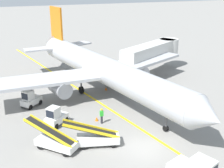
{
  "coord_description": "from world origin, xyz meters",
  "views": [
    {
      "loc": [
        -10.73,
        -19.52,
        14.21
      ],
      "look_at": [
        0.85,
        10.26,
        2.5
      ],
      "focal_mm": 46.14,
      "sensor_mm": 36.0,
      "label": 1
    }
  ],
  "objects_px": {
    "safety_cone_nose_right": "(30,118)",
    "belt_loader_forward_hold": "(97,137)",
    "ground_crew_marshaller": "(102,115)",
    "safety_cone_nose_left": "(97,119)",
    "airliner": "(101,69)",
    "safety_cone_wingtip_left": "(106,89)",
    "baggage_tug_near_wing": "(30,99)",
    "belt_loader_aft_hold": "(55,141)",
    "baggage_tug_by_cargo_door": "(55,117)",
    "jet_bridge": "(155,51)"
  },
  "relations": [
    {
      "from": "airliner",
      "to": "safety_cone_wingtip_left",
      "type": "relative_size",
      "value": 79.64
    },
    {
      "from": "airliner",
      "to": "safety_cone_wingtip_left",
      "type": "bearing_deg",
      "value": 43.41
    },
    {
      "from": "jet_bridge",
      "to": "airliner",
      "type": "bearing_deg",
      "value": -153.59
    },
    {
      "from": "baggage_tug_near_wing",
      "to": "safety_cone_nose_left",
      "type": "distance_m",
      "value": 8.81
    },
    {
      "from": "baggage_tug_near_wing",
      "to": "ground_crew_marshaller",
      "type": "bearing_deg",
      "value": -47.59
    },
    {
      "from": "baggage_tug_near_wing",
      "to": "baggage_tug_by_cargo_door",
      "type": "relative_size",
      "value": 1.0
    },
    {
      "from": "baggage_tug_by_cargo_door",
      "to": "belt_loader_forward_hold",
      "type": "height_order",
      "value": "belt_loader_forward_hold"
    },
    {
      "from": "safety_cone_nose_left",
      "to": "safety_cone_wingtip_left",
      "type": "bearing_deg",
      "value": 63.63
    },
    {
      "from": "safety_cone_nose_left",
      "to": "safety_cone_wingtip_left",
      "type": "distance_m",
      "value": 9.02
    },
    {
      "from": "airliner",
      "to": "baggage_tug_near_wing",
      "type": "height_order",
      "value": "airliner"
    },
    {
      "from": "jet_bridge",
      "to": "baggage_tug_near_wing",
      "type": "relative_size",
      "value": 4.67
    },
    {
      "from": "airliner",
      "to": "jet_bridge",
      "type": "xyz_separation_m",
      "value": [
        10.75,
        5.34,
        0.12
      ]
    },
    {
      "from": "baggage_tug_near_wing",
      "to": "belt_loader_aft_hold",
      "type": "xyz_separation_m",
      "value": [
        1.03,
        -10.08,
        -0.15
      ]
    },
    {
      "from": "safety_cone_wingtip_left",
      "to": "belt_loader_aft_hold",
      "type": "bearing_deg",
      "value": -127.46
    },
    {
      "from": "belt_loader_aft_hold",
      "to": "airliner",
      "type": "bearing_deg",
      "value": 53.42
    },
    {
      "from": "baggage_tug_near_wing",
      "to": "safety_cone_wingtip_left",
      "type": "bearing_deg",
      "value": 9.97
    },
    {
      "from": "jet_bridge",
      "to": "ground_crew_marshaller",
      "type": "relative_size",
      "value": 7.34
    },
    {
      "from": "ground_crew_marshaller",
      "to": "belt_loader_forward_hold",
      "type": "bearing_deg",
      "value": -115.47
    },
    {
      "from": "baggage_tug_by_cargo_door",
      "to": "safety_cone_wingtip_left",
      "type": "relative_size",
      "value": 6.07
    },
    {
      "from": "jet_bridge",
      "to": "ground_crew_marshaller",
      "type": "height_order",
      "value": "jet_bridge"
    },
    {
      "from": "jet_bridge",
      "to": "belt_loader_aft_hold",
      "type": "bearing_deg",
      "value": -139.2
    },
    {
      "from": "belt_loader_aft_hold",
      "to": "safety_cone_nose_right",
      "type": "bearing_deg",
      "value": 102.7
    },
    {
      "from": "baggage_tug_near_wing",
      "to": "safety_cone_wingtip_left",
      "type": "relative_size",
      "value": 6.07
    },
    {
      "from": "ground_crew_marshaller",
      "to": "safety_cone_nose_left",
      "type": "relative_size",
      "value": 3.86
    },
    {
      "from": "airliner",
      "to": "belt_loader_aft_hold",
      "type": "relative_size",
      "value": 7.82
    },
    {
      "from": "jet_bridge",
      "to": "baggage_tug_near_wing",
      "type": "bearing_deg",
      "value": -162.68
    },
    {
      "from": "baggage_tug_near_wing",
      "to": "safety_cone_nose_right",
      "type": "relative_size",
      "value": 6.07
    },
    {
      "from": "jet_bridge",
      "to": "belt_loader_aft_hold",
      "type": "height_order",
      "value": "jet_bridge"
    },
    {
      "from": "belt_loader_forward_hold",
      "to": "ground_crew_marshaller",
      "type": "height_order",
      "value": "belt_loader_forward_hold"
    },
    {
      "from": "belt_loader_forward_hold",
      "to": "ground_crew_marshaller",
      "type": "distance_m",
      "value": 4.17
    },
    {
      "from": "baggage_tug_near_wing",
      "to": "jet_bridge",
      "type": "bearing_deg",
      "value": 17.32
    },
    {
      "from": "baggage_tug_near_wing",
      "to": "safety_cone_nose_left",
      "type": "relative_size",
      "value": 6.07
    },
    {
      "from": "belt_loader_aft_hold",
      "to": "baggage_tug_by_cargo_door",
      "type": "bearing_deg",
      "value": 78.94
    },
    {
      "from": "jet_bridge",
      "to": "safety_cone_nose_left",
      "type": "bearing_deg",
      "value": -137.8
    },
    {
      "from": "belt_loader_aft_hold",
      "to": "ground_crew_marshaller",
      "type": "height_order",
      "value": "belt_loader_aft_hold"
    },
    {
      "from": "airliner",
      "to": "baggage_tug_by_cargo_door",
      "type": "relative_size",
      "value": 13.13
    },
    {
      "from": "belt_loader_forward_hold",
      "to": "belt_loader_aft_hold",
      "type": "distance_m",
      "value": 3.67
    },
    {
      "from": "baggage_tug_by_cargo_door",
      "to": "safety_cone_nose_right",
      "type": "height_order",
      "value": "baggage_tug_by_cargo_door"
    },
    {
      "from": "belt_loader_forward_hold",
      "to": "safety_cone_nose_right",
      "type": "distance_m",
      "value": 8.89
    },
    {
      "from": "ground_crew_marshaller",
      "to": "safety_cone_wingtip_left",
      "type": "height_order",
      "value": "ground_crew_marshaller"
    },
    {
      "from": "jet_bridge",
      "to": "safety_cone_nose_right",
      "type": "distance_m",
      "value": 22.81
    },
    {
      "from": "airliner",
      "to": "baggage_tug_near_wing",
      "type": "xyz_separation_m",
      "value": [
        -9.16,
        -0.87,
        -2.49
      ]
    },
    {
      "from": "airliner",
      "to": "safety_cone_wingtip_left",
      "type": "distance_m",
      "value": 3.46
    },
    {
      "from": "baggage_tug_by_cargo_door",
      "to": "safety_cone_nose_left",
      "type": "relative_size",
      "value": 6.07
    },
    {
      "from": "safety_cone_nose_right",
      "to": "belt_loader_forward_hold",
      "type": "bearing_deg",
      "value": -55.07
    },
    {
      "from": "safety_cone_nose_right",
      "to": "jet_bridge",
      "type": "bearing_deg",
      "value": 25.56
    },
    {
      "from": "baggage_tug_near_wing",
      "to": "safety_cone_nose_right",
      "type": "xyz_separation_m",
      "value": [
        -0.44,
        -3.53,
        -0.71
      ]
    },
    {
      "from": "safety_cone_nose_right",
      "to": "ground_crew_marshaller",
      "type": "bearing_deg",
      "value": -27.06
    },
    {
      "from": "safety_cone_nose_right",
      "to": "safety_cone_nose_left",
      "type": "bearing_deg",
      "value": -22.91
    },
    {
      "from": "belt_loader_aft_hold",
      "to": "baggage_tug_near_wing",
      "type": "bearing_deg",
      "value": 95.85
    }
  ]
}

